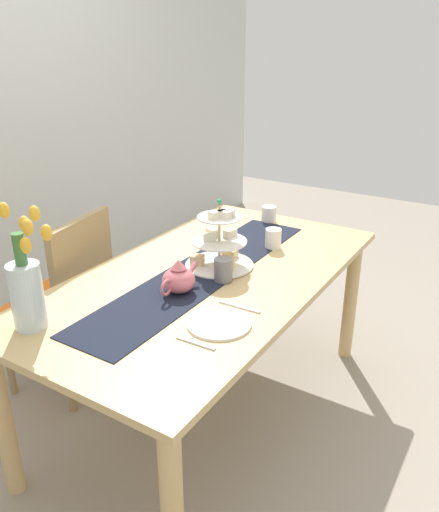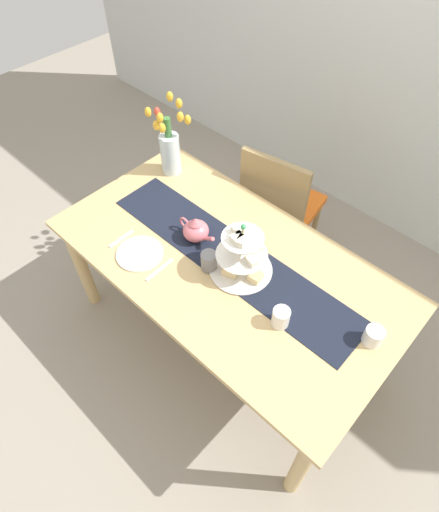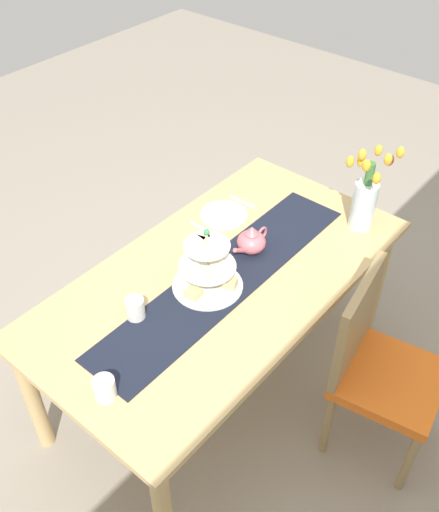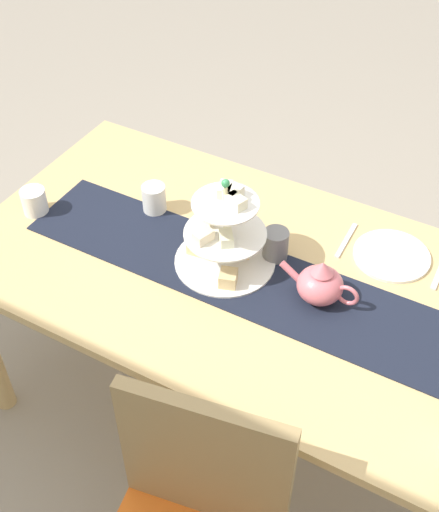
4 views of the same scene
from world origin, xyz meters
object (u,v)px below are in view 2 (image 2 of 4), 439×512
at_px(knife_left, 159,270).
at_px(chair_left, 279,204).
at_px(tiered_cake_stand, 242,257).
at_px(dining_table, 226,272).
at_px(mug_grey, 209,261).
at_px(fork_left, 121,239).
at_px(teapot, 196,230).
at_px(dinner_plate_left, 140,254).
at_px(tulip_vase, 170,146).
at_px(mug_white_text, 281,318).
at_px(cream_jug, 373,336).

bearing_deg(knife_left, chair_left, 89.95).
bearing_deg(tiered_cake_stand, dining_table, -179.83).
bearing_deg(mug_grey, fork_left, -159.24).
bearing_deg(teapot, mug_grey, -27.25).
bearing_deg(fork_left, chair_left, 73.05).
bearing_deg(fork_left, dinner_plate_left, 0.00).
bearing_deg(fork_left, tiered_cake_stand, 24.78).
bearing_deg(mug_grey, tulip_vase, 150.57).
relative_size(tulip_vase, fork_left, 2.90).
height_order(teapot, tulip_vase, tulip_vase).
xyz_separation_m(chair_left, tulip_vase, (-0.50, -0.41, 0.39)).
relative_size(tiered_cake_stand, teapot, 1.28).
xyz_separation_m(tiered_cake_stand, knife_left, (-0.28, -0.26, -0.09)).
xyz_separation_m(dining_table, tiered_cake_stand, (0.10, 0.00, 0.19)).
distance_m(tulip_vase, fork_left, 0.61).
xyz_separation_m(teapot, mug_white_text, (0.62, -0.10, -0.01)).
bearing_deg(cream_jug, fork_left, -163.88).
xyz_separation_m(tulip_vase, cream_jug, (1.43, -0.19, -0.13)).
bearing_deg(fork_left, tulip_vase, 111.33).
height_order(chair_left, knife_left, chair_left).
height_order(cream_jug, mug_grey, mug_grey).
relative_size(cream_jug, fork_left, 0.57).
bearing_deg(mug_white_text, dinner_plate_left, -167.82).
distance_m(cream_jug, fork_left, 1.27).
relative_size(tiered_cake_stand, mug_grey, 3.20).
xyz_separation_m(dining_table, knife_left, (-0.19, -0.26, 0.10)).
height_order(dining_table, chair_left, chair_left).
xyz_separation_m(cream_jug, mug_white_text, (-0.33, -0.19, 0.01)).
bearing_deg(chair_left, mug_white_text, -53.14).
height_order(cream_jug, fork_left, cream_jug).
bearing_deg(fork_left, teapot, 44.36).
distance_m(tulip_vase, mug_white_text, 1.17).
relative_size(fork_left, mug_white_text, 1.58).
xyz_separation_m(dining_table, mug_grey, (-0.03, -0.09, 0.15)).
bearing_deg(mug_white_text, mug_grey, 178.52).
distance_m(chair_left, cream_jug, 1.14).
bearing_deg(knife_left, mug_grey, 46.63).
xyz_separation_m(teapot, knife_left, (0.02, -0.26, -0.06)).
bearing_deg(dining_table, chair_left, 105.24).
height_order(chair_left, cream_jug, chair_left).
distance_m(tiered_cake_stand, teapot, 0.31).
relative_size(cream_jug, mug_white_text, 0.89).
height_order(dinner_plate_left, knife_left, dinner_plate_left).
bearing_deg(dinner_plate_left, mug_white_text, 12.18).
height_order(teapot, dinner_plate_left, teapot).
height_order(chair_left, tiered_cake_stand, tiered_cake_stand).
distance_m(chair_left, mug_white_text, 1.03).
relative_size(chair_left, mug_grey, 9.58).
height_order(dining_table, fork_left, fork_left).
relative_size(knife_left, mug_grey, 1.79).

